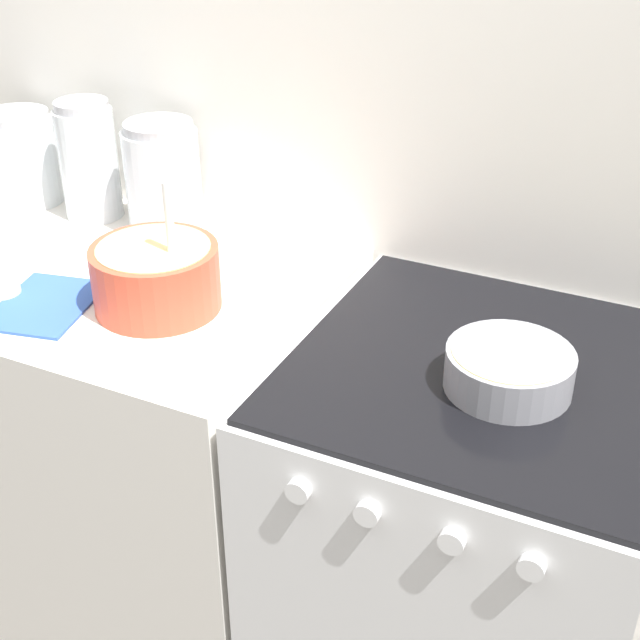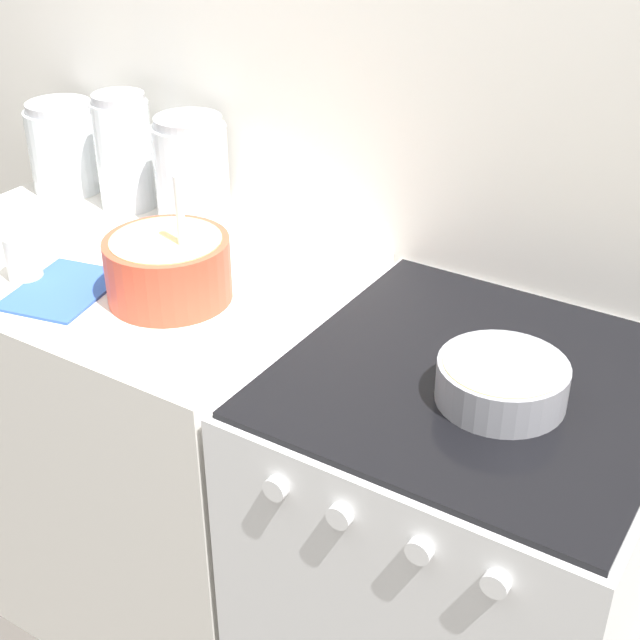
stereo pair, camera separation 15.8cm
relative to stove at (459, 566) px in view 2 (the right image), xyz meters
name	(u,v)px [view 2 (the right image)]	position (x,y,z in m)	size (l,w,h in m)	color
wall_back	(406,115)	(-0.35, 0.37, 0.75)	(4.98, 0.05, 2.40)	white
countertop_cabinet	(137,426)	(-0.84, 0.00, 0.00)	(0.99, 0.68, 0.90)	silver
stove	(459,566)	(0.00, 0.00, 0.00)	(0.67, 0.70, 0.90)	silver
mixing_bowl	(168,265)	(-0.63, -0.07, 0.52)	(0.24, 0.24, 0.26)	#D84C33
baking_pan	(502,380)	(0.06, -0.05, 0.49)	(0.21, 0.21, 0.07)	gray
storage_jar_left	(65,153)	(-1.22, 0.23, 0.54)	(0.17, 0.17, 0.22)	silver
storage_jar_middle	(125,159)	(-1.02, 0.23, 0.57)	(0.13, 0.13, 0.27)	silver
storage_jar_right	(192,180)	(-0.81, 0.23, 0.56)	(0.17, 0.17, 0.25)	silver
tin_can	(23,258)	(-0.93, -0.17, 0.50)	(0.07, 0.07, 0.10)	silver
recipe_page	(63,290)	(-0.83, -0.16, 0.45)	(0.22, 0.26, 0.01)	#3359B2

